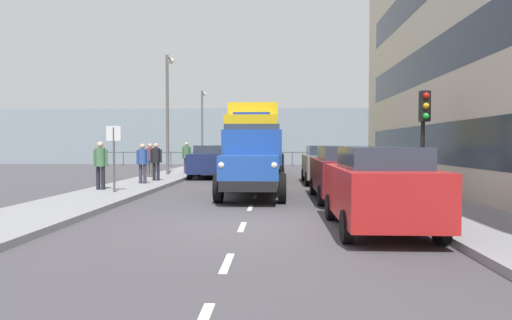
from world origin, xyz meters
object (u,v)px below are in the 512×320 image
Objects in this scene: car_maroon_kerbside_1 at (342,172)px; car_grey_kerbside_2 at (323,164)px; pedestrian_couple_a at (143,160)px; pedestrian_near_railing at (156,159)px; traffic_light_near at (424,121)px; car_navy_oppositeside_0 at (210,161)px; truck_vintage_blue at (253,162)px; street_sign at (114,147)px; car_red_kerbside_near at (379,187)px; lamp_post_far at (203,120)px; car_black_oppositeside_1 at (223,158)px; pedestrian_in_dark_coat at (100,161)px; lorry_cargo_yellow at (255,139)px; pedestrian_strolling at (150,157)px; pedestrian_by_lamp at (187,155)px; lamp_post_promenade at (168,104)px.

car_maroon_kerbside_1 and car_grey_kerbside_2 have the same top height.
pedestrian_near_railing is (-0.15, -1.47, 0.02)m from pedestrian_couple_a.
car_navy_oppositeside_0 is at bearing -51.01° from traffic_light_near.
truck_vintage_blue is 2.51× the size of street_sign.
street_sign reaches higher than car_red_kerbside_near.
car_black_oppositeside_1 is at bearing 113.69° from lamp_post_far.
pedestrian_in_dark_coat is at bearing -11.46° from traffic_light_near.
lorry_cargo_yellow reaches higher than car_grey_kerbside_2.
pedestrian_in_dark_coat is 10.98m from traffic_light_near.
pedestrian_strolling is at bearing 29.97° from car_navy_oppositeside_0.
truck_vintage_blue is at bearing 104.42° from lamp_post_far.
lorry_cargo_yellow is 4.65× the size of pedestrian_by_lamp.
pedestrian_strolling is at bearing -67.17° from pedestrian_near_railing.
pedestrian_strolling reaches higher than car_grey_kerbside_2.
car_red_kerbside_near is at bearing 112.06° from car_navy_oppositeside_0.
car_black_oppositeside_1 is at bearing -97.81° from street_sign.
car_grey_kerbside_2 is at bearing -90.00° from car_maroon_kerbside_1.
car_black_oppositeside_1 is at bearing -63.21° from traffic_light_near.
truck_vintage_blue is 6.12m from car_grey_kerbside_2.
car_red_kerbside_near is 0.96× the size of car_grey_kerbside_2.
pedestrian_by_lamp is 3.04m from lamp_post_promenade.
car_red_kerbside_near is 9.42m from street_sign.
car_maroon_kerbside_1 is 21.83m from lamp_post_far.
pedestrian_in_dark_coat is (8.41, -1.40, 0.27)m from car_maroon_kerbside_1.
car_red_kerbside_near and car_grey_kerbside_2 have the same top height.
truck_vintage_blue is at bearing 107.94° from car_navy_oppositeside_0.
traffic_light_near is at bearing 172.13° from street_sign.
pedestrian_couple_a reaches higher than car_red_kerbside_near.
lamp_post_promenade reaches higher than car_maroon_kerbside_1.
lamp_post_far is at bearing -66.29° from lorry_cargo_yellow.
car_black_oppositeside_1 is 2.38× the size of pedestrian_by_lamp.
pedestrian_in_dark_coat is (2.77, 13.52, 0.27)m from car_black_oppositeside_1.
car_black_oppositeside_1 is 13.80m from pedestrian_in_dark_coat.
pedestrian_by_lamp reaches higher than car_navy_oppositeside_0.
pedestrian_near_railing is (7.51, -10.29, 0.25)m from car_red_kerbside_near.
lorry_cargo_yellow reaches higher than pedestrian_in_dark_coat.
pedestrian_near_railing is (4.63, -4.88, -0.04)m from truck_vintage_blue.
pedestrian_strolling is at bearing -37.61° from traffic_light_near.
pedestrian_by_lamp reaches higher than pedestrian_strolling.
pedestrian_by_lamp is at bearing 71.52° from car_black_oppositeside_1.
pedestrian_in_dark_coat is 18.92m from lamp_post_far.
car_grey_kerbside_2 is 0.69× the size of lamp_post_far.
car_grey_kerbside_2 is at bearing 131.87° from lorry_cargo_yellow.
truck_vintage_blue is at bearing 92.50° from lorry_cargo_yellow.
car_navy_oppositeside_0 is 0.68× the size of lamp_post_far.
car_maroon_kerbside_1 is 7.67m from street_sign.
pedestrian_near_railing reaches higher than car_black_oppositeside_1.
lamp_post_promenade is 10.64m from lamp_post_far.
car_black_oppositeside_1 is (2.36, -5.37, -1.18)m from lorry_cargo_yellow.
pedestrian_near_railing is (1.87, 9.53, 0.24)m from car_black_oppositeside_1.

